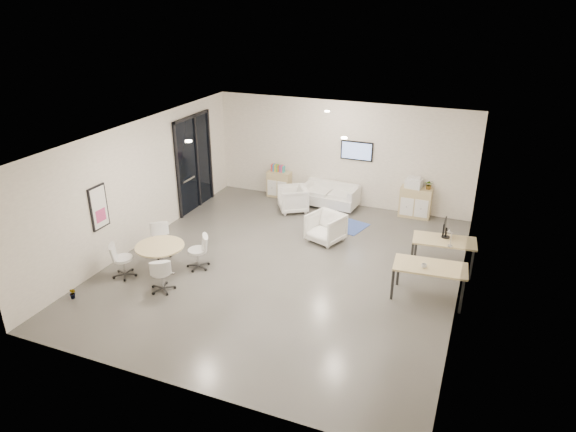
% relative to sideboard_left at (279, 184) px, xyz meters
% --- Properties ---
extents(room_shell, '(9.60, 10.60, 4.80)m').
position_rel_sideboard_left_xyz_m(room_shell, '(1.95, -4.28, 1.18)').
color(room_shell, '#4C4A45').
rests_on(room_shell, ground).
extents(glass_door, '(0.09, 1.90, 2.85)m').
position_rel_sideboard_left_xyz_m(glass_door, '(-2.00, -1.77, 1.08)').
color(glass_door, black).
rests_on(glass_door, room_shell).
extents(artwork, '(0.05, 0.54, 1.04)m').
position_rel_sideboard_left_xyz_m(artwork, '(-2.02, -5.88, 1.13)').
color(artwork, black).
rests_on(artwork, room_shell).
extents(wall_tv, '(0.98, 0.06, 0.58)m').
position_rel_sideboard_left_xyz_m(wall_tv, '(2.45, 0.18, 1.33)').
color(wall_tv, black).
rests_on(wall_tv, room_shell).
extents(ceiling_spots, '(3.14, 4.14, 0.03)m').
position_rel_sideboard_left_xyz_m(ceiling_spots, '(1.75, -3.45, 2.76)').
color(ceiling_spots, '#FFEAC6').
rests_on(ceiling_spots, room_shell).
extents(sideboard_left, '(0.75, 0.39, 0.84)m').
position_rel_sideboard_left_xyz_m(sideboard_left, '(0.00, 0.00, 0.00)').
color(sideboard_left, tan).
rests_on(sideboard_left, room_shell).
extents(sideboard_right, '(0.90, 0.44, 0.90)m').
position_rel_sideboard_left_xyz_m(sideboard_right, '(4.35, -0.02, 0.03)').
color(sideboard_right, tan).
rests_on(sideboard_right, room_shell).
extents(books, '(0.44, 0.14, 0.22)m').
position_rel_sideboard_left_xyz_m(books, '(-0.04, 0.00, 0.53)').
color(books, red).
rests_on(books, sideboard_left).
extents(printer, '(0.50, 0.43, 0.32)m').
position_rel_sideboard_left_xyz_m(printer, '(4.25, -0.02, 0.63)').
color(printer, white).
rests_on(printer, sideboard_right).
extents(loveseat, '(1.73, 0.97, 0.62)m').
position_rel_sideboard_left_xyz_m(loveseat, '(1.80, -0.20, -0.08)').
color(loveseat, white).
rests_on(loveseat, room_shell).
extents(blue_rug, '(1.63, 1.29, 0.01)m').
position_rel_sideboard_left_xyz_m(blue_rug, '(2.48, -1.37, -0.41)').
color(blue_rug, '#304493').
rests_on(blue_rug, room_shell).
extents(armchair_left, '(1.08, 1.09, 0.84)m').
position_rel_sideboard_left_xyz_m(armchair_left, '(0.85, -0.96, 0.00)').
color(armchair_left, white).
rests_on(armchair_left, room_shell).
extents(armchair_right, '(1.05, 1.01, 0.86)m').
position_rel_sideboard_left_xyz_m(armchair_right, '(2.42, -2.58, 0.01)').
color(armchair_right, white).
rests_on(armchair_right, room_shell).
extents(desk_rear, '(1.51, 0.87, 0.75)m').
position_rel_sideboard_left_xyz_m(desk_rear, '(5.47, -2.94, 0.26)').
color(desk_rear, tan).
rests_on(desk_rear, room_shell).
extents(desk_front, '(1.58, 0.88, 0.79)m').
position_rel_sideboard_left_xyz_m(desk_front, '(5.34, -4.43, 0.29)').
color(desk_front, tan).
rests_on(desk_front, room_shell).
extents(monitor, '(0.20, 0.50, 0.44)m').
position_rel_sideboard_left_xyz_m(monitor, '(5.43, -2.79, 0.57)').
color(monitor, black).
rests_on(monitor, desk_rear).
extents(round_table, '(1.13, 1.13, 0.69)m').
position_rel_sideboard_left_xyz_m(round_table, '(-0.65, -5.60, 0.19)').
color(round_table, tan).
rests_on(round_table, room_shell).
extents(meeting_chairs, '(2.19, 2.19, 0.82)m').
position_rel_sideboard_left_xyz_m(meeting_chairs, '(-0.65, -5.60, -0.01)').
color(meeting_chairs, white).
rests_on(meeting_chairs, room_shell).
extents(plant_cabinet, '(0.26, 0.29, 0.22)m').
position_rel_sideboard_left_xyz_m(plant_cabinet, '(4.68, -0.02, 0.59)').
color(plant_cabinet, '#3F7F3F').
rests_on(plant_cabinet, sideboard_right).
extents(plant_floor, '(0.15, 0.27, 0.12)m').
position_rel_sideboard_left_xyz_m(plant_floor, '(-1.75, -7.31, -0.36)').
color(plant_floor, '#3F7F3F').
rests_on(plant_floor, room_shell).
extents(cup, '(0.12, 0.10, 0.11)m').
position_rel_sideboard_left_xyz_m(cup, '(5.22, -4.56, 0.43)').
color(cup, white).
rests_on(cup, desk_front).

